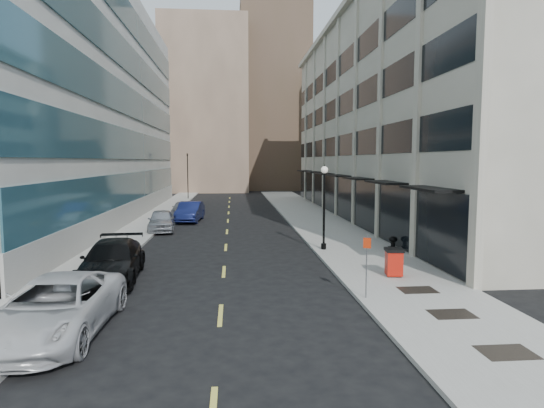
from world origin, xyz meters
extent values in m
plane|color=black|center=(0.00, 0.00, 0.00)|extent=(160.00, 160.00, 0.00)
cube|color=gray|center=(7.50, 20.00, 0.07)|extent=(5.00, 80.00, 0.15)
cube|color=gray|center=(-6.50, 20.00, 0.07)|extent=(3.00, 80.00, 0.15)
cube|color=beige|center=(17.00, 27.00, 9.00)|extent=(14.00, 46.00, 18.00)
cube|color=black|center=(10.02, 27.00, 2.00)|extent=(0.18, 46.00, 3.60)
cube|color=beige|center=(9.85, 27.00, 18.00)|extent=(0.60, 46.40, 0.50)
cube|color=black|center=(10.03, 27.00, 6.50)|extent=(0.12, 46.00, 1.80)
cube|color=black|center=(10.03, 27.00, 10.00)|extent=(0.12, 46.00, 1.80)
cube|color=black|center=(10.03, 27.00, 13.50)|extent=(0.12, 46.00, 1.80)
cube|color=beige|center=(10.00, 4.00, 9.00)|extent=(0.35, 0.60, 18.00)
cube|color=beige|center=(10.00, 10.00, 9.00)|extent=(0.35, 0.60, 18.00)
cube|color=beige|center=(10.00, 16.00, 9.00)|extent=(0.35, 0.60, 18.00)
cube|color=beige|center=(10.00, 22.00, 9.00)|extent=(0.35, 0.60, 18.00)
cube|color=beige|center=(10.00, 28.00, 9.00)|extent=(0.35, 0.60, 18.00)
cube|color=beige|center=(10.00, 34.00, 9.00)|extent=(0.35, 0.60, 18.00)
cube|color=beige|center=(10.00, 40.00, 9.00)|extent=(0.35, 0.60, 18.00)
cube|color=beige|center=(10.00, 46.00, 9.00)|extent=(0.35, 0.60, 18.00)
cube|color=black|center=(9.35, 7.00, 3.90)|extent=(1.30, 4.00, 0.12)
cube|color=black|center=(9.35, 13.00, 3.90)|extent=(1.30, 4.00, 0.12)
cube|color=black|center=(9.35, 19.00, 3.90)|extent=(1.30, 4.00, 0.12)
cube|color=black|center=(9.35, 25.00, 3.90)|extent=(1.30, 4.00, 0.12)
cube|color=black|center=(9.35, 31.00, 3.90)|extent=(1.30, 4.00, 0.12)
cube|color=black|center=(9.35, 37.00, 3.90)|extent=(1.30, 4.00, 0.12)
cube|color=black|center=(9.35, 43.00, 3.90)|extent=(1.30, 4.00, 0.12)
cube|color=silver|center=(-16.00, 27.00, 10.00)|extent=(16.00, 46.00, 20.00)
cube|color=gray|center=(-7.96, 27.00, 0.90)|extent=(0.20, 46.00, 1.80)
cube|color=#2D5B6A|center=(-7.97, 27.00, 3.00)|extent=(0.14, 45.60, 2.40)
cube|color=#2D5B6A|center=(-7.97, 27.00, 6.50)|extent=(0.14, 45.60, 2.40)
cube|color=#2D5B6A|center=(-7.97, 27.00, 10.00)|extent=(0.14, 45.60, 2.40)
cube|color=#2D5B6A|center=(-7.97, 27.00, 13.50)|extent=(0.14, 45.60, 2.40)
cube|color=#2D5B6A|center=(-7.97, 27.00, 17.00)|extent=(0.14, 45.60, 2.40)
cube|color=#9B7E66|center=(-4.00, 68.00, 14.00)|extent=(14.00, 18.00, 28.00)
cube|color=brown|center=(8.00, 72.00, 17.00)|extent=(12.00, 16.00, 34.00)
cube|color=#9B7E66|center=(-14.00, 78.00, 11.00)|extent=(12.00, 14.00, 22.00)
cube|color=beige|center=(18.00, 66.00, 10.00)|extent=(10.00, 14.00, 20.00)
cube|color=black|center=(7.60, -2.00, 0.15)|extent=(1.40, 1.00, 0.01)
cube|color=black|center=(7.60, 1.00, 0.15)|extent=(1.40, 1.00, 0.01)
cube|color=black|center=(7.60, 3.80, 0.15)|extent=(1.40, 1.00, 0.01)
cube|color=#D8CC4C|center=(0.00, 2.00, 0.01)|extent=(0.15, 2.20, 0.01)
cube|color=#D8CC4C|center=(0.00, 8.00, 0.01)|extent=(0.15, 2.20, 0.01)
cube|color=#D8CC4C|center=(0.00, 14.00, 0.01)|extent=(0.15, 2.20, 0.01)
cube|color=#D8CC4C|center=(0.00, 20.00, 0.01)|extent=(0.15, 2.20, 0.01)
cube|color=#D8CC4C|center=(0.00, 26.00, 0.01)|extent=(0.15, 2.20, 0.01)
cube|color=#D8CC4C|center=(0.00, 32.00, 0.01)|extent=(0.15, 2.20, 0.01)
cube|color=#D8CC4C|center=(0.00, 38.00, 0.01)|extent=(0.15, 2.20, 0.01)
cube|color=#D8CC4C|center=(0.00, 44.00, 0.01)|extent=(0.15, 2.20, 0.01)
cube|color=#D8CC4C|center=(0.00, 50.00, 0.01)|extent=(0.15, 2.20, 0.01)
cylinder|color=black|center=(-5.50, 48.00, 3.00)|extent=(0.12, 0.12, 6.00)
imported|color=black|center=(-5.50, 48.00, 5.99)|extent=(0.66, 0.66, 1.98)
imported|color=silver|center=(-4.80, 0.61, 0.85)|extent=(2.97, 6.21, 1.71)
imported|color=black|center=(-4.80, 6.94, 0.84)|extent=(2.79, 5.97, 1.68)
imported|color=#979A9F|center=(-4.80, 20.67, 0.79)|extent=(2.37, 4.81, 1.58)
imported|color=#151C4E|center=(-3.20, 25.88, 0.84)|extent=(2.21, 5.23, 1.68)
imported|color=slate|center=(-4.47, 30.71, 0.66)|extent=(1.73, 3.93, 1.32)
cube|color=#B2170B|center=(7.42, 5.98, 0.74)|extent=(0.75, 0.75, 1.07)
cube|color=black|center=(7.42, 5.98, 1.31)|extent=(0.84, 0.84, 0.13)
cylinder|color=black|center=(7.21, 6.33, 0.27)|extent=(0.06, 0.24, 0.24)
cylinder|color=black|center=(7.64, 6.33, 0.27)|extent=(0.06, 0.24, 0.24)
cylinder|color=black|center=(5.58, 12.21, 0.31)|extent=(0.29, 0.29, 0.33)
cylinder|color=black|center=(5.58, 12.21, 2.43)|extent=(0.13, 0.13, 4.19)
sphere|color=silver|center=(5.58, 12.21, 4.66)|extent=(0.40, 0.40, 0.40)
cone|color=black|center=(5.58, 12.21, 4.89)|extent=(0.11, 0.11, 0.16)
cylinder|color=slate|center=(5.30, 3.00, 1.35)|extent=(0.04, 0.04, 2.39)
cube|color=#B62A0C|center=(5.30, 2.98, 2.20)|extent=(0.27, 0.14, 0.38)
cube|color=black|center=(9.57, 12.05, 0.20)|extent=(0.51, 0.51, 0.11)
cylinder|color=black|center=(9.57, 12.05, 0.42)|extent=(0.24, 0.24, 0.37)
ellipsoid|color=black|center=(9.57, 12.05, 0.68)|extent=(0.51, 0.51, 0.36)
camera|label=1|loc=(0.45, -12.94, 5.18)|focal=30.00mm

